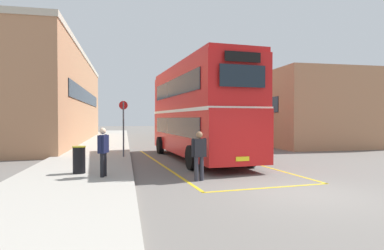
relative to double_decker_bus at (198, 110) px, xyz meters
The scene contains 11 objects.
ground_plane 7.14m from the double_decker_bus, 80.21° to the left, with size 135.60×135.60×0.00m, color #66605B.
sidewalk_left 10.74m from the double_decker_bus, 120.84° to the left, with size 4.00×57.60×0.14m, color #A39E93.
brick_building_left 17.39m from the double_decker_bus, 126.41° to the left, with size 6.79×25.23×7.57m.
depot_building_right 15.36m from the double_decker_bus, 45.43° to the left, with size 8.35×17.20×5.55m.
double_decker_bus is the anchor object (origin of this frame).
single_deck_bus 19.94m from the double_decker_bus, 78.15° to the left, with size 3.30×10.11×3.02m.
pedestrian_boarding 5.90m from the double_decker_bus, 102.48° to the right, with size 0.53×0.38×1.65m.
pedestrian_waiting_near 6.71m from the double_decker_bus, 131.63° to the right, with size 0.35×0.53×1.63m.
litter_bin 6.88m from the double_decker_bus, 142.34° to the right, with size 0.46×0.46×0.96m.
bus_stop_sign 3.85m from the double_decker_bus, 169.08° to the left, with size 0.44×0.12×2.83m.
bay_marking_yellow 3.16m from the double_decker_bus, 87.39° to the right, with size 5.42×12.53×0.01m.
Camera 1 is at (-4.78, -8.19, 2.08)m, focal length 30.27 mm.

